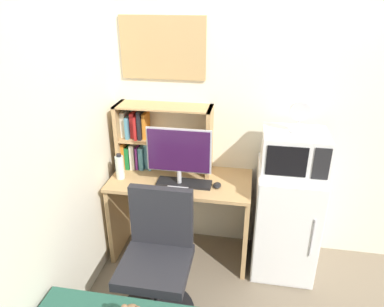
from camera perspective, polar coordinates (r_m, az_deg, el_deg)
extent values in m
cube|color=silver|center=(3.04, 25.70, 5.91)|extent=(6.40, 0.04, 2.60)
cube|color=tan|center=(2.92, -1.85, -4.35)|extent=(1.15, 0.55, 0.03)
cube|color=tan|center=(3.26, -11.54, -9.23)|extent=(0.04, 0.50, 0.72)
cube|color=tan|center=(3.07, 8.72, -11.33)|extent=(0.04, 0.50, 0.72)
cube|color=tan|center=(3.07, -11.38, 2.85)|extent=(0.03, 0.24, 0.57)
cube|color=tan|center=(2.90, 2.84, 1.94)|extent=(0.03, 0.24, 0.57)
cube|color=tan|center=(2.87, -4.66, 7.55)|extent=(0.79, 0.24, 0.01)
cube|color=tan|center=(2.97, -4.47, 2.20)|extent=(0.73, 0.24, 0.01)
cube|color=orange|center=(3.14, -10.53, 0.07)|extent=(0.03, 0.19, 0.23)
cube|color=#197233|center=(3.14, -9.93, -0.27)|extent=(0.04, 0.19, 0.20)
cube|color=silver|center=(3.12, -9.16, -0.09)|extent=(0.04, 0.19, 0.22)
cube|color=purple|center=(3.11, -8.48, -0.30)|extent=(0.02, 0.18, 0.20)
cube|color=teal|center=(3.10, -7.82, -0.34)|extent=(0.04, 0.18, 0.20)
cube|color=teal|center=(3.10, -7.04, -0.09)|extent=(0.03, 0.14, 0.23)
cube|color=teal|center=(3.08, -6.47, -0.38)|extent=(0.02, 0.17, 0.21)
cube|color=silver|center=(3.05, -10.72, 4.80)|extent=(0.04, 0.14, 0.22)
cube|color=teal|center=(3.03, -10.02, 4.41)|extent=(0.03, 0.18, 0.18)
cube|color=#B21E1E|center=(3.03, -9.25, 4.72)|extent=(0.04, 0.14, 0.21)
cube|color=#B21E1E|center=(3.00, -8.67, 4.41)|extent=(0.02, 0.19, 0.20)
cube|color=black|center=(2.99, -8.11, 4.83)|extent=(0.03, 0.18, 0.24)
cube|color=orange|center=(2.99, -7.42, 4.62)|extent=(0.03, 0.15, 0.22)
cylinder|color=#B7B7BC|center=(2.83, -2.05, -4.88)|extent=(0.20, 0.20, 0.02)
cylinder|color=#B7B7BC|center=(2.80, -2.07, -3.74)|extent=(0.04, 0.04, 0.11)
cube|color=#B7B7BC|center=(2.70, -2.12, 0.47)|extent=(0.50, 0.01, 0.36)
cube|color=#33143D|center=(2.70, -2.15, 0.43)|extent=(0.48, 0.02, 0.33)
cube|color=black|center=(2.83, -1.26, -4.78)|extent=(0.43, 0.14, 0.02)
ellipsoid|color=black|center=(2.80, 4.06, -5.12)|extent=(0.06, 0.09, 0.03)
cylinder|color=silver|center=(2.94, -11.54, -2.21)|extent=(0.07, 0.07, 0.20)
cylinder|color=black|center=(2.89, -11.73, -0.27)|extent=(0.04, 0.04, 0.02)
cube|color=white|center=(3.02, 14.73, -10.21)|extent=(0.49, 0.52, 0.93)
cube|color=white|center=(2.81, 15.06, -13.27)|extent=(0.47, 0.01, 0.89)
cylinder|color=#B2B2B7|center=(2.80, 18.78, -12.80)|extent=(0.01, 0.01, 0.32)
cube|color=silver|center=(2.73, 16.09, 0.41)|extent=(0.47, 0.38, 0.29)
cube|color=black|center=(2.55, 14.99, -1.26)|extent=(0.28, 0.01, 0.22)
cube|color=black|center=(2.58, 20.14, -1.61)|extent=(0.11, 0.01, 0.24)
cylinder|color=silver|center=(2.67, 16.61, 3.40)|extent=(0.11, 0.11, 0.01)
cylinder|color=silver|center=(2.66, 16.73, 4.34)|extent=(0.02, 0.02, 0.08)
cylinder|color=silver|center=(2.61, 17.05, 6.56)|extent=(0.14, 0.03, 0.14)
cylinder|color=black|center=(2.69, -5.77, -21.19)|extent=(0.04, 0.04, 0.41)
cube|color=#232328|center=(2.54, -5.99, -17.63)|extent=(0.47, 0.47, 0.07)
cube|color=#232328|center=(2.53, -4.94, -10.02)|extent=(0.45, 0.06, 0.46)
cube|color=tan|center=(2.88, -4.73, 16.57)|extent=(0.68, 0.02, 0.48)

